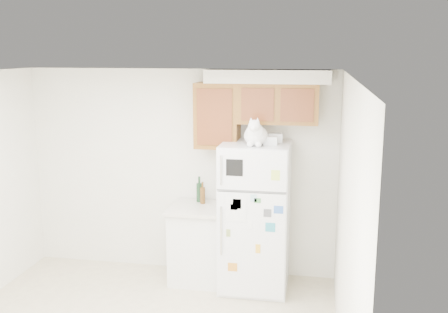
% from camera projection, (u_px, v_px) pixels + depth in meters
% --- Properties ---
extents(room_shell, '(3.84, 4.04, 2.52)m').
position_uv_depth(room_shell, '(141.00, 169.00, 4.63)').
color(room_shell, white).
rests_on(room_shell, ground_plane).
extents(refrigerator, '(0.76, 0.78, 1.70)m').
position_uv_depth(refrigerator, '(255.00, 217.00, 5.96)').
color(refrigerator, white).
rests_on(refrigerator, ground_plane).
extents(base_counter, '(0.64, 0.64, 0.92)m').
position_uv_depth(base_counter, '(198.00, 243.00, 6.23)').
color(base_counter, white).
rests_on(base_counter, ground_plane).
extents(cat, '(0.31, 0.46, 0.32)m').
position_uv_depth(cat, '(256.00, 134.00, 5.64)').
color(cat, white).
rests_on(cat, refrigerator).
extents(storage_box_back, '(0.21, 0.17, 0.10)m').
position_uv_depth(storage_box_back, '(273.00, 138.00, 5.85)').
color(storage_box_back, white).
rests_on(storage_box_back, refrigerator).
extents(storage_box_front, '(0.15, 0.11, 0.09)m').
position_uv_depth(storage_box_front, '(271.00, 141.00, 5.70)').
color(storage_box_front, white).
rests_on(storage_box_front, refrigerator).
extents(bottle_green, '(0.07, 0.07, 0.31)m').
position_uv_depth(bottle_green, '(199.00, 189.00, 6.29)').
color(bottle_green, '#19381E').
rests_on(bottle_green, base_counter).
extents(bottle_amber, '(0.06, 0.06, 0.26)m').
position_uv_depth(bottle_amber, '(203.00, 193.00, 6.21)').
color(bottle_amber, '#593814').
rests_on(bottle_amber, base_counter).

